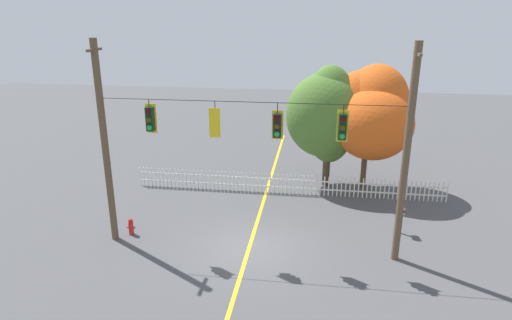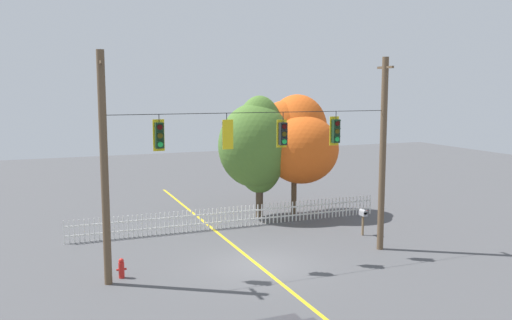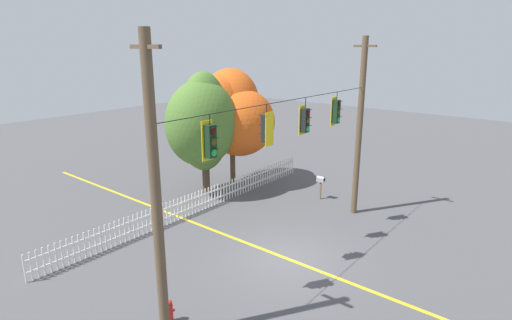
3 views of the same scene
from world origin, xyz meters
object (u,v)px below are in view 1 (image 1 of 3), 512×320
Objects in this scene: traffic_signal_northbound_primary at (343,127)px; roadside_mailbox at (402,212)px; fire_hydrant at (131,226)px; traffic_signal_westbound_side at (215,122)px; autumn_maple_mid at (370,113)px; traffic_signal_northbound_secondary at (150,119)px; traffic_signal_eastbound_side at (277,125)px; autumn_maple_near_fence at (327,116)px.

traffic_signal_northbound_primary is 5.71m from roadside_mailbox.
roadside_mailbox reaches higher than fire_hydrant.
traffic_signal_westbound_side is at bearing -6.73° from fire_hydrant.
traffic_signal_westbound_side is 10.28m from autumn_maple_mid.
autumn_maple_mid is 6.40m from roadside_mailbox.
roadside_mailbox is (10.43, 2.26, -4.39)m from traffic_signal_northbound_secondary.
traffic_signal_northbound_primary is at bearing -2.98° from fire_hydrant.
roadside_mailbox is at bearing -78.82° from autumn_maple_mid.
roadside_mailbox is at bearing 12.25° from traffic_signal_northbound_secondary.
fire_hydrant is at bearing -146.34° from autumn_maple_mid.
traffic_signal_westbound_side is 9.21m from roadside_mailbox.
traffic_signal_northbound_secondary is at bearing -180.00° from traffic_signal_northbound_primary.
autumn_maple_mid is at bearing 60.65° from traffic_signal_eastbound_side.
fire_hydrant is at bearing -171.41° from roadside_mailbox.
traffic_signal_westbound_side is at bearing -163.67° from roadside_mailbox.
traffic_signal_westbound_side is at bearing -179.56° from traffic_signal_eastbound_side.
roadside_mailbox is at bearing 22.79° from traffic_signal_eastbound_side.
traffic_signal_eastbound_side is (5.04, -0.00, -0.09)m from traffic_signal_northbound_secondary.
autumn_maple_near_fence reaches higher than traffic_signal_eastbound_side.
traffic_signal_northbound_secondary is at bearing -140.63° from autumn_maple_mid.
traffic_signal_westbound_side is 0.97× the size of traffic_signal_eastbound_side.
autumn_maple_near_fence is 8.85× the size of fire_hydrant.
roadside_mailbox is (1.07, -5.41, -3.24)m from autumn_maple_mid.
fire_hydrant is 12.05m from roadside_mailbox.
traffic_signal_westbound_side is (2.64, -0.02, -0.03)m from traffic_signal_northbound_secondary.
traffic_signal_eastbound_side is 2.44m from traffic_signal_northbound_primary.
traffic_signal_eastbound_side is 1.11× the size of roadside_mailbox.
fire_hydrant is at bearing 162.44° from traffic_signal_northbound_secondary.
autumn_maple_near_fence is at bearing 121.64° from roadside_mailbox.
traffic_signal_northbound_secondary is 2.64m from traffic_signal_westbound_side.
autumn_maple_mid is at bearing 33.66° from fire_hydrant.
autumn_maple_mid is at bearing 39.37° from traffic_signal_northbound_secondary.
traffic_signal_eastbound_side is 8.21m from fire_hydrant.
traffic_signal_eastbound_side is at bearing -157.21° from roadside_mailbox.
autumn_maple_near_fence is (2.01, 7.75, -1.35)m from traffic_signal_eastbound_side.
traffic_signal_northbound_secondary and traffic_signal_northbound_primary have the same top height.
autumn_maple_near_fence reaches higher than fire_hydrant.
traffic_signal_westbound_side reaches higher than fire_hydrant.
roadside_mailbox is at bearing 37.54° from traffic_signal_northbound_primary.
traffic_signal_westbound_side is at bearing -119.58° from autumn_maple_near_fence.
traffic_signal_eastbound_side is at bearing -4.10° from fire_hydrant.
traffic_signal_northbound_secondary reaches higher than fire_hydrant.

